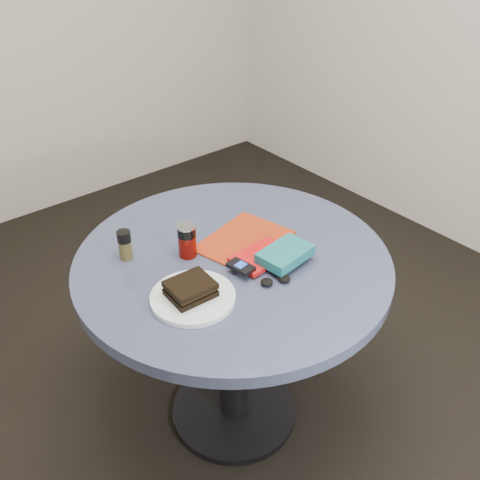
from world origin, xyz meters
TOP-DOWN VIEW (x-y plane):
  - ground at (0.00, 0.00)m, footprint 4.00×4.00m
  - table at (0.00, 0.00)m, footprint 1.00×1.00m
  - plate at (-0.22, -0.09)m, footprint 0.25×0.25m
  - sandwich at (-0.22, -0.09)m, footprint 0.13×0.11m
  - soda_can at (-0.10, 0.10)m, footprint 0.07×0.07m
  - pepper_grinder at (-0.26, 0.21)m, footprint 0.05×0.05m
  - magazine at (0.08, 0.04)m, footprint 0.34×0.28m
  - red_book at (0.06, -0.07)m, footprint 0.18×0.13m
  - novel at (0.10, -0.13)m, footprint 0.18×0.13m
  - mp3_player at (-0.04, -0.09)m, footprint 0.06×0.09m
  - headphones at (0.01, -0.19)m, footprint 0.10×0.07m

SIDE VIEW (x-z plane):
  - ground at x=0.00m, z-range 0.00..0.00m
  - table at x=0.00m, z-range 0.21..0.96m
  - magazine at x=0.08m, z-range 0.75..0.76m
  - plate at x=-0.22m, z-range 0.75..0.77m
  - headphones at x=0.01m, z-range 0.75..0.77m
  - red_book at x=0.06m, z-range 0.76..0.77m
  - mp3_player at x=-0.04m, z-range 0.77..0.78m
  - novel at x=0.10m, z-range 0.77..0.80m
  - sandwich at x=-0.22m, z-range 0.77..0.81m
  - pepper_grinder at x=-0.26m, z-range 0.75..0.85m
  - soda_can at x=-0.10m, z-range 0.75..0.86m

